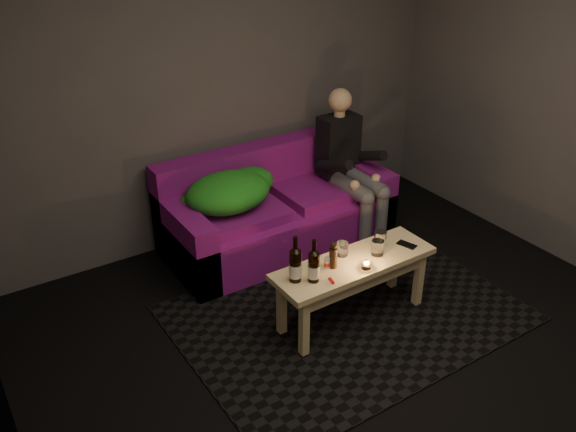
# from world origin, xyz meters

# --- Properties ---
(floor) EXTENTS (4.50, 4.50, 0.00)m
(floor) POSITION_xyz_m (0.00, 0.00, 0.00)
(floor) COLOR black
(floor) RESTS_ON ground
(room) EXTENTS (4.50, 4.50, 4.50)m
(room) POSITION_xyz_m (0.00, 0.47, 1.64)
(room) COLOR silver
(room) RESTS_ON ground
(rug) EXTENTS (2.26, 1.65, 0.01)m
(rug) POSITION_xyz_m (0.13, 0.73, 0.01)
(rug) COLOR black
(rug) RESTS_ON floor
(sofa) EXTENTS (1.81, 0.81, 0.78)m
(sofa) POSITION_xyz_m (0.23, 1.81, 0.28)
(sofa) COLOR #82117E
(sofa) RESTS_ON floor
(green_blanket) EXTENTS (0.80, 0.54, 0.27)m
(green_blanket) POSITION_xyz_m (-0.17, 1.81, 0.59)
(green_blanket) COLOR #278418
(green_blanket) RESTS_ON sofa
(person) EXTENTS (0.33, 0.75, 1.21)m
(person) POSITION_xyz_m (0.85, 1.67, 0.63)
(person) COLOR black
(person) RESTS_ON sofa
(coffee_table) EXTENTS (1.13, 0.37, 0.46)m
(coffee_table) POSITION_xyz_m (0.13, 0.68, 0.38)
(coffee_table) COLOR #D5B17C
(coffee_table) RESTS_ON rug
(beer_bottle_a) EXTENTS (0.08, 0.08, 0.31)m
(beer_bottle_a) POSITION_xyz_m (-0.31, 0.70, 0.58)
(beer_bottle_a) COLOR black
(beer_bottle_a) RESTS_ON coffee_table
(beer_bottle_b) EXTENTS (0.07, 0.07, 0.29)m
(beer_bottle_b) POSITION_xyz_m (-0.22, 0.64, 0.57)
(beer_bottle_b) COLOR black
(beer_bottle_b) RESTS_ON coffee_table
(salt_shaker) EXTENTS (0.04, 0.04, 0.08)m
(salt_shaker) POSITION_xyz_m (-0.06, 0.71, 0.50)
(salt_shaker) COLOR silver
(salt_shaker) RESTS_ON coffee_table
(pepper_mill) EXTENTS (0.07, 0.07, 0.14)m
(pepper_mill) POSITION_xyz_m (-0.03, 0.69, 0.53)
(pepper_mill) COLOR black
(pepper_mill) RESTS_ON coffee_table
(tumbler_back) EXTENTS (0.10, 0.10, 0.09)m
(tumbler_back) POSITION_xyz_m (0.11, 0.78, 0.51)
(tumbler_back) COLOR white
(tumbler_back) RESTS_ON coffee_table
(tealight) EXTENTS (0.06, 0.06, 0.05)m
(tealight) POSITION_xyz_m (0.14, 0.57, 0.49)
(tealight) COLOR white
(tealight) RESTS_ON coffee_table
(tumbler_front) EXTENTS (0.10, 0.10, 0.10)m
(tumbler_front) POSITION_xyz_m (0.31, 0.66, 0.51)
(tumbler_front) COLOR white
(tumbler_front) RESTS_ON coffee_table
(steel_cup) EXTENTS (0.09, 0.09, 0.11)m
(steel_cup) POSITION_xyz_m (0.39, 0.73, 0.52)
(steel_cup) COLOR silver
(steel_cup) RESTS_ON coffee_table
(smartphone) EXTENTS (0.10, 0.14, 0.01)m
(smartphone) POSITION_xyz_m (0.55, 0.64, 0.46)
(smartphone) COLOR black
(smartphone) RESTS_ON coffee_table
(red_lighter) EXTENTS (0.03, 0.07, 0.01)m
(red_lighter) POSITION_xyz_m (-0.13, 0.57, 0.47)
(red_lighter) COLOR #B70B0B
(red_lighter) RESTS_ON coffee_table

